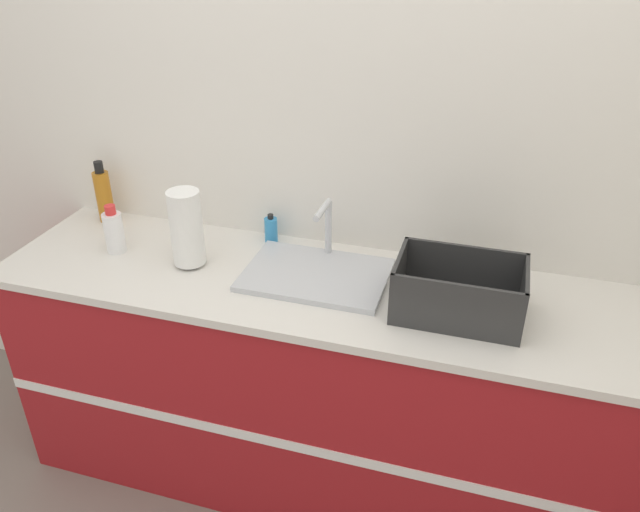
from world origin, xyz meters
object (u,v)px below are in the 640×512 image
sink (316,272)px  paper_towel_roll (187,228)px  soap_dispenser (271,230)px  bottle_amber (104,195)px  bottle_white_spray (114,231)px  dish_rack (458,295)px

sink → paper_towel_roll: paper_towel_roll is taller
paper_towel_roll → soap_dispenser: bearing=49.1°
bottle_amber → sink: bearing=-10.7°
paper_towel_roll → bottle_white_spray: 0.31m
bottle_amber → soap_dispenser: bottle_amber is taller
dish_rack → sink: bearing=170.1°
dish_rack → bottle_white_spray: size_ratio=2.12×
dish_rack → bottle_amber: 1.42m
bottle_amber → bottle_white_spray: bearing=-50.0°
sink → paper_towel_roll: (-0.45, -0.05, 0.12)m
sink → bottle_white_spray: (-0.75, -0.04, 0.06)m
bottle_white_spray → soap_dispenser: bearing=24.6°
dish_rack → soap_dispenser: (-0.71, 0.28, -0.02)m
sink → bottle_amber: bottle_amber is taller
sink → paper_towel_roll: bearing=-174.0°
bottle_amber → soap_dispenser: size_ratio=2.24×
soap_dispenser → paper_towel_roll: bearing=-130.9°
soap_dispenser → bottle_white_spray: bearing=-155.4°
soap_dispenser → bottle_amber: bearing=-178.2°
sink → soap_dispenser: bearing=140.4°
paper_towel_roll → dish_rack: (0.92, -0.04, -0.07)m
sink → soap_dispenser: size_ratio=4.33×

